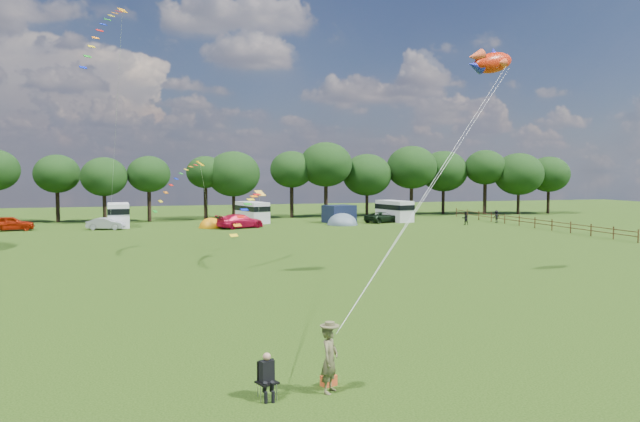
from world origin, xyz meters
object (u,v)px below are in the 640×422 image
object	(u,v)px
campervan_d	(394,210)
camp_chair	(267,371)
campervan_c	(252,212)
tent_greyblue	(342,225)
car_a	(11,223)
car_b	(106,224)
campervan_b	(118,214)
walker_a	(465,218)
fish_kite	(489,62)
tent_orange	(211,228)
kite_flyer	(330,360)
car_c	(240,221)
car_d	(382,217)
walker_b	(496,216)

from	to	relation	value
campervan_d	camp_chair	xyz separation A→B (m)	(-27.29, -55.94, -0.63)
campervan_c	tent_greyblue	world-z (taller)	campervan_c
car_a	campervan_c	size ratio (longest dim) A/B	0.84
car_b	tent_greyblue	distance (m)	26.48
campervan_b	tent_greyblue	bearing A→B (deg)	-102.26
walker_a	camp_chair	bearing A→B (deg)	60.49
car_b	fish_kite	size ratio (longest dim) A/B	1.08
car_b	campervan_d	world-z (taller)	campervan_d
tent_orange	campervan_c	bearing A→B (deg)	43.66
car_b	kite_flyer	size ratio (longest dim) A/B	1.93
campervan_d	kite_flyer	world-z (taller)	campervan_d
campervan_d	kite_flyer	size ratio (longest dim) A/B	3.01
tent_greyblue	car_c	bearing A→B (deg)	-175.63
campervan_c	car_c	bearing A→B (deg)	142.56
car_d	campervan_d	size ratio (longest dim) A/B	0.84
campervan_d	tent_greyblue	bearing A→B (deg)	97.84
campervan_c	fish_kite	distance (m)	44.95
car_c	car_d	distance (m)	18.15
car_d	tent_orange	world-z (taller)	car_d
car_b	kite_flyer	bearing A→B (deg)	-157.25
campervan_c	kite_flyer	size ratio (longest dim) A/B	2.98
campervan_d	camp_chair	distance (m)	62.24
car_a	tent_greyblue	bearing A→B (deg)	-102.87
car_a	camp_chair	bearing A→B (deg)	-171.90
walker_a	campervan_b	bearing A→B (deg)	-7.26
walker_a	car_c	bearing A→B (deg)	-1.97
walker_a	car_b	bearing A→B (deg)	-2.64
tent_greyblue	walker_b	size ratio (longest dim) A/B	2.65
tent_greyblue	car_a	bearing A→B (deg)	175.80
campervan_b	fish_kite	size ratio (longest dim) A/B	1.63
car_c	walker_b	bearing A→B (deg)	-114.89
campervan_d	tent_orange	size ratio (longest dim) A/B	1.85
tent_greyblue	campervan_d	bearing A→B (deg)	21.67
kite_flyer	car_a	bearing A→B (deg)	56.99
campervan_b	kite_flyer	bearing A→B (deg)	-174.87
car_b	fish_kite	world-z (taller)	fish_kite
car_b	kite_flyer	distance (m)	54.81
car_a	car_b	bearing A→B (deg)	-107.03
car_b	car_d	world-z (taller)	car_d
campervan_c	tent_greyblue	bearing A→B (deg)	-137.49
car_d	campervan_c	world-z (taller)	campervan_c
campervan_d	car_a	bearing A→B (deg)	76.81
tent_greyblue	kite_flyer	world-z (taller)	kite_flyer
car_a	car_c	world-z (taller)	car_a
campervan_b	tent_orange	distance (m)	10.82
campervan_d	camp_chair	world-z (taller)	campervan_d
car_c	car_d	xyz separation A→B (m)	(17.95, 2.69, -0.13)
car_c	campervan_b	world-z (taller)	campervan_b
tent_greyblue	camp_chair	xyz separation A→B (m)	(-19.37, -52.79, 0.75)
kite_flyer	camp_chair	bearing A→B (deg)	126.88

